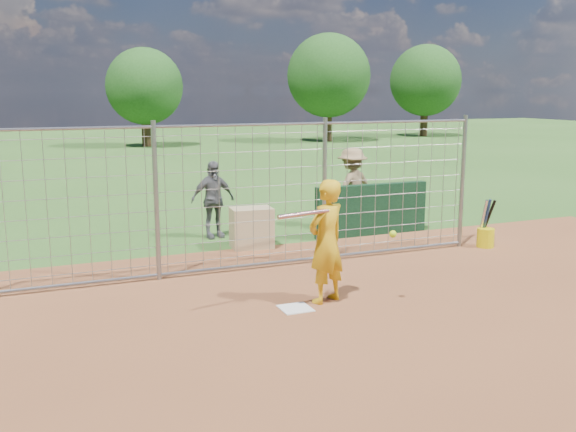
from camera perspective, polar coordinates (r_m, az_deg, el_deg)
name	(u,v)px	position (r m, az deg, el deg)	size (l,w,h in m)	color
ground	(290,305)	(9.40, 0.18, -7.90)	(100.00, 100.00, 0.00)	#2D591E
infield_dirt	(402,393)	(6.94, 10.11, -15.21)	(18.00, 18.00, 0.00)	brown
home_plate	(295,308)	(9.22, 0.66, -8.22)	(0.43, 0.43, 0.02)	silver
dugout_wall	(372,210)	(13.86, 7.44, 0.56)	(2.60, 0.20, 1.10)	#11381E
batter	(326,242)	(9.30, 3.43, -2.28)	(0.66, 0.44, 1.82)	gold
bystander_b	(213,199)	(13.54, -6.70, 1.47)	(0.96, 0.40, 1.63)	#59595E
bystander_c	(352,187)	(14.61, 5.71, 2.54)	(1.17, 0.67, 1.81)	#987953
equipment_bin	(252,228)	(12.67, -3.25, -1.05)	(0.80, 0.55, 0.80)	tan
equipment_in_play	(326,219)	(8.89, 3.39, -0.24)	(1.73, 0.47, 0.42)	silver
bucket_with_bats	(485,235)	(13.31, 17.14, -1.62)	(0.34, 0.39, 0.97)	yellow
backstop_fence	(245,198)	(10.91, -3.87, 1.57)	(9.08, 0.08, 2.60)	gray
tree_line	(146,79)	(36.92, -12.52, 11.83)	(44.66, 6.72, 6.48)	#3F2B19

